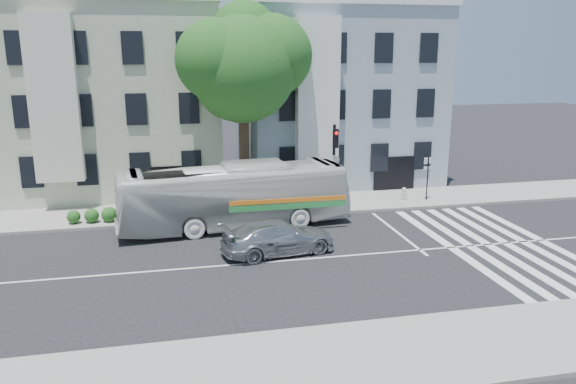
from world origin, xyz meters
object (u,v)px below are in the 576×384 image
object	(u,v)px
bus	(234,196)
sedan	(278,237)
traffic_signal	(334,157)
fire_hydrant	(404,193)

from	to	relation	value
bus	sedan	distance (m)	4.36
sedan	traffic_signal	bearing A→B (deg)	-47.92
bus	traffic_signal	bearing A→B (deg)	-84.72
bus	fire_hydrant	distance (m)	10.36
bus	traffic_signal	xyz separation A→B (m)	(5.39, 1.08, 1.51)
bus	sedan	xyz separation A→B (m)	(1.37, -4.05, -0.86)
sedan	fire_hydrant	world-z (taller)	sedan
sedan	fire_hydrant	distance (m)	10.83
sedan	fire_hydrant	bearing A→B (deg)	-62.75
bus	fire_hydrant	xyz separation A→B (m)	(10.01, 2.48, -1.04)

